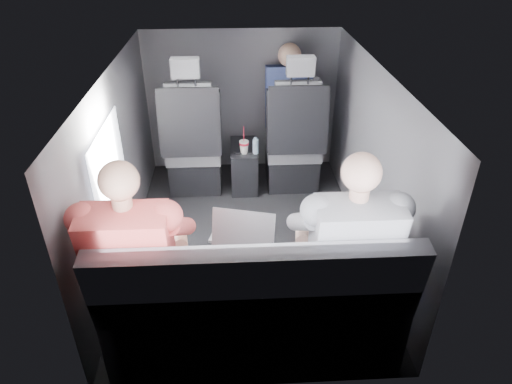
{
  "coord_description": "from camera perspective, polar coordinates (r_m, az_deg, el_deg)",
  "views": [
    {
      "loc": [
        -0.1,
        -2.88,
        2.2
      ],
      "look_at": [
        0.06,
        -0.05,
        0.48
      ],
      "focal_mm": 32.0,
      "sensor_mm": 36.0,
      "label": 1
    }
  ],
  "objects": [
    {
      "name": "rear_bench",
      "position": [
        2.62,
        -0.11,
        -14.79
      ],
      "size": [
        1.6,
        0.57,
        0.92
      ],
      "color": "slate",
      "rests_on": "floor"
    },
    {
      "name": "side_window",
      "position": [
        2.99,
        -18.06,
        3.94
      ],
      "size": [
        0.02,
        0.75,
        0.42
      ],
      "primitive_type": "cube",
      "color": "white",
      "rests_on": "panel_left"
    },
    {
      "name": "seatbelt",
      "position": [
        3.85,
        5.27,
        9.87
      ],
      "size": [
        0.35,
        0.11,
        0.59
      ],
      "primitive_type": "cube",
      "rotation": [
        -0.14,
        0.49,
        0.0
      ],
      "color": "black",
      "rests_on": "front_seat_right"
    },
    {
      "name": "panel_back",
      "position": [
        2.2,
        0.22,
        -12.6
      ],
      "size": [
        1.8,
        0.02,
        1.35
      ],
      "primitive_type": "cube",
      "color": "#56565B",
      "rests_on": "floor"
    },
    {
      "name": "laptop_white",
      "position": [
        2.63,
        -14.73,
        -6.45
      ],
      "size": [
        0.39,
        0.43,
        0.24
      ],
      "color": "white",
      "rests_on": "passenger_rear_left"
    },
    {
      "name": "ceiling",
      "position": [
        3.0,
        -1.25,
        14.87
      ],
      "size": [
        2.6,
        2.6,
        0.0
      ],
      "primitive_type": "plane",
      "rotation": [
        3.14,
        0.0,
        0.0
      ],
      "color": "#B2B2AD",
      "rests_on": "panel_back"
    },
    {
      "name": "front_seat_left",
      "position": [
        4.15,
        -7.78,
        5.27
      ],
      "size": [
        0.52,
        0.58,
        1.26
      ],
      "color": "black",
      "rests_on": "floor"
    },
    {
      "name": "water_bottle",
      "position": [
        4.02,
        -0.06,
        5.76
      ],
      "size": [
        0.05,
        0.05,
        0.15
      ],
      "color": "#ABD4E7",
      "rests_on": "center_console"
    },
    {
      "name": "front_seat_right",
      "position": [
        4.17,
        4.7,
        5.6
      ],
      "size": [
        0.52,
        0.58,
        1.26
      ],
      "color": "black",
      "rests_on": "floor"
    },
    {
      "name": "soda_cup",
      "position": [
        4.02,
        -1.51,
        5.72
      ],
      "size": [
        0.08,
        0.08,
        0.25
      ],
      "color": "white",
      "rests_on": "center_console"
    },
    {
      "name": "passenger_rear_left",
      "position": [
        2.52,
        -14.5,
        -7.97
      ],
      "size": [
        0.53,
        0.65,
        1.27
      ],
      "color": "#38393E",
      "rests_on": "rear_bench"
    },
    {
      "name": "laptop_black",
      "position": [
        2.68,
        10.61,
        -5.05
      ],
      "size": [
        0.38,
        0.34,
        0.26
      ],
      "color": "black",
      "rests_on": "passenger_rear_right"
    },
    {
      "name": "panel_left",
      "position": [
        3.36,
        -16.68,
        2.87
      ],
      "size": [
        0.02,
        2.6,
        1.35
      ],
      "primitive_type": "cube",
      "color": "#56565B",
      "rests_on": "floor"
    },
    {
      "name": "passenger_front_right",
      "position": [
        4.26,
        4.01,
        11.39
      ],
      "size": [
        0.41,
        0.41,
        0.84
      ],
      "color": "navy",
      "rests_on": "front_seat_right"
    },
    {
      "name": "floor",
      "position": [
        3.62,
        -1.01,
        -6.07
      ],
      "size": [
        2.6,
        2.6,
        0.0
      ],
      "primitive_type": "plane",
      "color": "black",
      "rests_on": "ground"
    },
    {
      "name": "panel_front",
      "position": [
        4.45,
        -1.77,
        11.23
      ],
      "size": [
        1.8,
        0.02,
        1.35
      ],
      "primitive_type": "cube",
      "color": "#56565B",
      "rests_on": "floor"
    },
    {
      "name": "center_console",
      "position": [
        4.26,
        -1.51,
        3.28
      ],
      "size": [
        0.24,
        0.48,
        0.41
      ],
      "color": "black",
      "rests_on": "floor"
    },
    {
      "name": "passenger_rear_right",
      "position": [
        2.53,
        11.05,
        -7.14
      ],
      "size": [
        0.54,
        0.65,
        1.28
      ],
      "color": "navy",
      "rests_on": "rear_bench"
    },
    {
      "name": "laptop_silver",
      "position": [
        2.64,
        -1.67,
        -5.04
      ],
      "size": [
        0.4,
        0.39,
        0.25
      ],
      "color": "#B4B4B9",
      "rests_on": "rear_bench"
    },
    {
      "name": "panel_right",
      "position": [
        3.41,
        14.22,
        3.7
      ],
      "size": [
        0.02,
        2.6,
        1.35
      ],
      "primitive_type": "cube",
      "color": "#56565B",
      "rests_on": "floor"
    }
  ]
}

